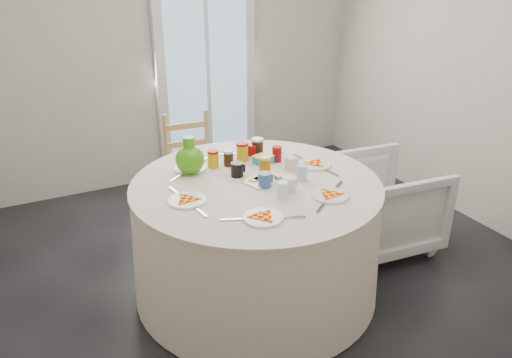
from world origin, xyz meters
name	(u,v)px	position (x,y,z in m)	size (l,w,h in m)	color
floor	(263,278)	(0.00, 0.00, 0.00)	(4.00, 4.00, 0.00)	black
wall_back	(163,46)	(0.00, 2.00, 1.30)	(4.00, 0.02, 2.60)	#BCB5A3
wall_right	(498,65)	(2.00, 0.00, 1.30)	(0.02, 4.00, 2.60)	#BCB5A3
glass_door	(206,70)	(0.40, 1.95, 1.05)	(1.00, 0.08, 2.10)	silver
table	(256,239)	(-0.09, -0.06, 0.38)	(1.60, 1.60, 0.81)	beige
wooden_chair	(193,168)	(-0.11, 1.04, 0.47)	(0.40, 0.38, 0.90)	tan
armchair	(382,199)	(1.01, 0.01, 0.39)	(0.74, 0.69, 0.76)	silver
place_settings	(256,183)	(-0.09, -0.06, 0.77)	(1.17, 1.17, 0.02)	beige
jar_cluster	(244,159)	(-0.03, 0.23, 0.82)	(0.48, 0.24, 0.14)	brown
butter_tub	(264,162)	(0.11, 0.20, 0.79)	(0.14, 0.10, 0.06)	#13A69B
green_pitcher	(190,160)	(-0.40, 0.26, 0.87)	(0.18, 0.18, 0.24)	#429910
cheese_platter	(264,182)	(-0.04, -0.06, 0.77)	(0.24, 0.15, 0.03)	white
mugs_glasses	(271,173)	(0.03, -0.04, 0.81)	(0.60, 0.60, 0.11)	#A8A1A2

